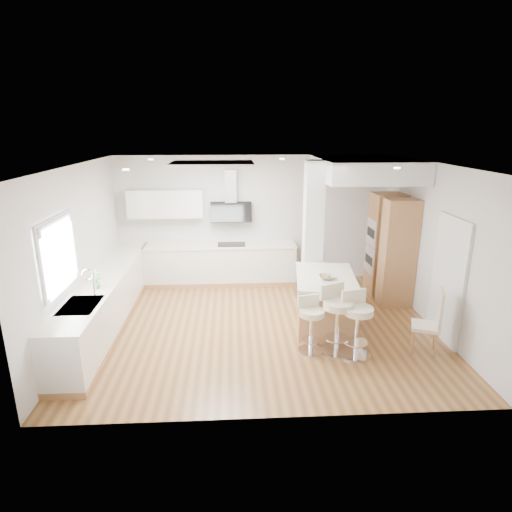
{
  "coord_description": "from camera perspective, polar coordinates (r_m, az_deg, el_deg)",
  "views": [
    {
      "loc": [
        -0.48,
        -6.86,
        3.38
      ],
      "look_at": [
        -0.06,
        0.4,
        1.17
      ],
      "focal_mm": 30.0,
      "sensor_mm": 36.0,
      "label": 1
    }
  ],
  "objects": [
    {
      "name": "ground",
      "position": [
        7.67,
        0.65,
        -9.3
      ],
      "size": [
        6.0,
        6.0,
        0.0
      ],
      "primitive_type": "plane",
      "color": "olive",
      "rests_on": "ground"
    },
    {
      "name": "ceiling",
      "position": [
        7.67,
        0.65,
        -9.3
      ],
      "size": [
        6.0,
        5.0,
        0.02
      ],
      "primitive_type": "cube",
      "color": "white",
      "rests_on": "ground"
    },
    {
      "name": "wall_back",
      "position": [
        9.58,
        -0.33,
        4.94
      ],
      "size": [
        6.0,
        0.04,
        2.8
      ],
      "primitive_type": "cube",
      "color": "beige",
      "rests_on": "ground"
    },
    {
      "name": "wall_left",
      "position": [
        7.58,
        -22.58,
        0.4
      ],
      "size": [
        0.04,
        5.0,
        2.8
      ],
      "primitive_type": "cube",
      "color": "beige",
      "rests_on": "ground"
    },
    {
      "name": "wall_right",
      "position": [
        7.94,
        22.83,
        1.09
      ],
      "size": [
        0.04,
        5.0,
        2.8
      ],
      "primitive_type": "cube",
      "color": "beige",
      "rests_on": "ground"
    },
    {
      "name": "skylight",
      "position": [
        7.5,
        -5.77,
        12.12
      ],
      "size": [
        4.1,
        2.1,
        0.06
      ],
      "color": "silver",
      "rests_on": "ground"
    },
    {
      "name": "window_left",
      "position": [
        6.68,
        -24.93,
        0.64
      ],
      "size": [
        0.06,
        1.28,
        1.07
      ],
      "color": "white",
      "rests_on": "ground"
    },
    {
      "name": "doorway_right",
      "position": [
        7.54,
        24.24,
        -3.09
      ],
      "size": [
        0.05,
        1.0,
        2.1
      ],
      "color": "#433C34",
      "rests_on": "ground"
    },
    {
      "name": "counter_left",
      "position": [
        7.99,
        -19.26,
        -5.58
      ],
      "size": [
        0.63,
        4.5,
        1.35
      ],
      "color": "#B27C4C",
      "rests_on": "ground"
    },
    {
      "name": "counter_back",
      "position": [
        9.49,
        -5.76,
        0.34
      ],
      "size": [
        3.62,
        0.63,
        2.5
      ],
      "color": "#B27C4C",
      "rests_on": "ground"
    },
    {
      "name": "pillar",
      "position": [
        8.2,
        7.58,
        2.75
      ],
      "size": [
        0.35,
        0.35,
        2.8
      ],
      "color": "silver",
      "rests_on": "ground"
    },
    {
      "name": "soffit",
      "position": [
        8.69,
        14.29,
        11.21
      ],
      "size": [
        1.78,
        2.2,
        0.4
      ],
      "color": "white",
      "rests_on": "ground"
    },
    {
      "name": "oven_column",
      "position": [
        8.99,
        17.41,
        1.06
      ],
      "size": [
        0.63,
        1.21,
        2.1
      ],
      "color": "#B27C4C",
      "rests_on": "ground"
    },
    {
      "name": "peninsula",
      "position": [
        7.63,
        9.11,
        -5.84
      ],
      "size": [
        1.18,
        1.62,
        0.99
      ],
      "rotation": [
        0.0,
        0.0,
        -0.13
      ],
      "color": "#B27C4C",
      "rests_on": "ground"
    },
    {
      "name": "bar_stool_a",
      "position": [
        6.7,
        7.36,
        -8.67
      ],
      "size": [
        0.49,
        0.49,
        0.9
      ],
      "rotation": [
        0.0,
        0.0,
        0.24
      ],
      "color": "silver",
      "rests_on": "ground"
    },
    {
      "name": "bar_stool_b",
      "position": [
        6.72,
        10.73,
        -7.81
      ],
      "size": [
        0.64,
        0.64,
        1.08
      ],
      "rotation": [
        0.0,
        0.0,
        0.41
      ],
      "color": "silver",
      "rests_on": "ground"
    },
    {
      "name": "bar_stool_c",
      "position": [
        6.68,
        13.32,
        -8.42
      ],
      "size": [
        0.56,
        0.56,
        1.03
      ],
      "rotation": [
        0.0,
        0.0,
        0.24
      ],
      "color": "silver",
      "rests_on": "ground"
    },
    {
      "name": "dining_chair",
      "position": [
        7.15,
        22.5,
        -7.8
      ],
      "size": [
        0.52,
        0.52,
        1.04
      ],
      "rotation": [
        0.0,
        0.0,
        -0.36
      ],
      "color": "beige",
      "rests_on": "ground"
    }
  ]
}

